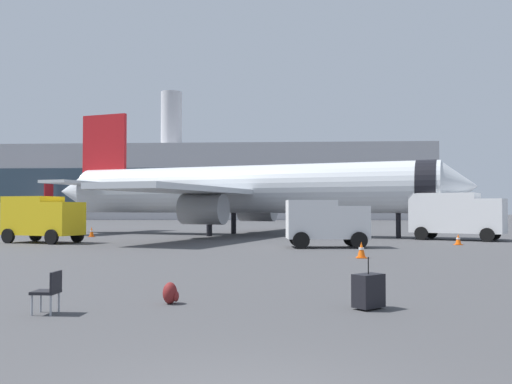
# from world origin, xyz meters

# --- Properties ---
(airplane_at_gate) EXTENTS (35.01, 31.96, 10.50)m
(airplane_at_gate) POSITION_xyz_m (-3.18, 38.89, 3.66)
(airplane_at_gate) COLOR silver
(airplane_at_gate) RESTS_ON ground
(airplane_taxiing) EXTENTS (21.02, 23.23, 6.82)m
(airplane_taxiing) POSITION_xyz_m (-43.45, 105.41, 2.38)
(airplane_taxiing) COLOR white
(airplane_taxiing) RESTS_ON ground
(service_truck) EXTENTS (5.25, 3.73, 2.90)m
(service_truck) POSITION_xyz_m (-14.83, 28.26, 1.61)
(service_truck) COLOR yellow
(service_truck) RESTS_ON ground
(fuel_truck) EXTENTS (6.41, 5.01, 3.20)m
(fuel_truck) POSITION_xyz_m (11.92, 32.90, 1.77)
(fuel_truck) COLOR white
(fuel_truck) RESTS_ON ground
(cargo_van) EXTENTS (4.55, 2.64, 2.60)m
(cargo_van) POSITION_xyz_m (2.56, 25.02, 1.45)
(cargo_van) COLOR white
(cargo_van) RESTS_ON ground
(safety_cone_near) EXTENTS (0.44, 0.44, 0.76)m
(safety_cone_near) POSITION_xyz_m (-14.35, 35.68, 0.38)
(safety_cone_near) COLOR #F2590C
(safety_cone_near) RESTS_ON ground
(safety_cone_mid) EXTENTS (0.44, 0.44, 0.71)m
(safety_cone_mid) POSITION_xyz_m (3.63, 18.51, 0.35)
(safety_cone_mid) COLOR #F2590C
(safety_cone_mid) RESTS_ON ground
(safety_cone_far) EXTENTS (0.44, 0.44, 0.65)m
(safety_cone_far) POSITION_xyz_m (10.49, 27.73, 0.32)
(safety_cone_far) COLOR #F2590C
(safety_cone_far) RESTS_ON ground
(safety_cone_outer) EXTENTS (0.44, 0.44, 0.78)m
(safety_cone_outer) POSITION_xyz_m (11.03, 36.30, 0.39)
(safety_cone_outer) COLOR #F2590C
(safety_cone_outer) RESTS_ON ground
(rolling_suitcase) EXTENTS (0.74, 0.72, 1.10)m
(rolling_suitcase) POSITION_xyz_m (2.17, 6.23, 0.39)
(rolling_suitcase) COLOR black
(rolling_suitcase) RESTS_ON ground
(traveller_backpack) EXTENTS (0.36, 0.40, 0.48)m
(traveller_backpack) POSITION_xyz_m (-2.15, 6.64, 0.23)
(traveller_backpack) COLOR maroon
(traveller_backpack) RESTS_ON ground
(gate_chair) EXTENTS (0.49, 0.49, 0.86)m
(gate_chair) POSITION_xyz_m (-4.34, 5.30, 0.50)
(gate_chair) COLOR black
(gate_chair) RESTS_ON ground
(terminal_building) EXTENTS (93.50, 21.29, 26.79)m
(terminal_building) POSITION_xyz_m (-18.06, 110.09, 7.50)
(terminal_building) COLOR #B2B2B7
(terminal_building) RESTS_ON ground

